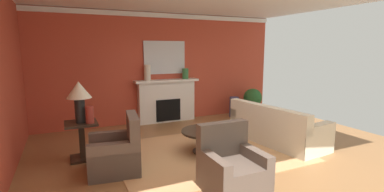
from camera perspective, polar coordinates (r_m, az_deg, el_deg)
ground_plane at (r=5.50m, az=3.76°, el=-12.04°), size 8.55×8.55×0.00m
wall_fireplace at (r=7.93m, az=-6.66°, el=5.66°), size 7.18×0.12×3.00m
crown_moulding at (r=7.89m, az=-6.68°, el=15.95°), size 7.18×0.08×0.12m
area_rug at (r=5.68m, az=2.99°, el=-11.25°), size 3.50×2.66×0.01m
fireplace at (r=7.89m, az=-5.14°, el=-1.18°), size 1.80×0.35×1.19m
mantel_mirror at (r=7.88m, az=-5.57°, el=7.78°), size 1.19×0.04×0.90m
sofa at (r=6.41m, az=16.59°, el=-6.49°), size 1.15×2.19×0.85m
armchair_near_window at (r=4.91m, az=-15.02°, el=-11.24°), size 0.90×0.90×0.95m
armchair_facing_fireplace at (r=4.19m, az=8.07°, el=-14.70°), size 0.81×0.81×0.95m
coffee_table at (r=5.58m, az=3.02°, el=-8.08°), size 1.00×1.00×0.45m
side_table at (r=5.60m, az=-21.43°, el=-7.97°), size 0.56×0.56×0.70m
table_lamp at (r=5.42m, az=-21.96°, el=0.39°), size 0.44×0.44×0.75m
vase_tall_corner at (r=8.58m, az=8.53°, el=-2.18°), size 0.28×0.28×0.60m
vase_mantel_right at (r=7.94m, az=-1.36°, el=4.56°), size 0.18×0.18×0.29m
vase_on_side_table at (r=5.38m, az=-20.05°, el=-3.58°), size 0.14×0.14×0.31m
vase_mantel_left at (r=7.57m, az=-9.05°, el=4.68°), size 0.17×0.17×0.42m
book_red_cover at (r=5.73m, az=3.57°, el=-6.23°), size 0.27×0.20×0.03m
potted_plant at (r=8.80m, az=12.19°, el=-0.72°), size 0.56×0.56×0.83m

